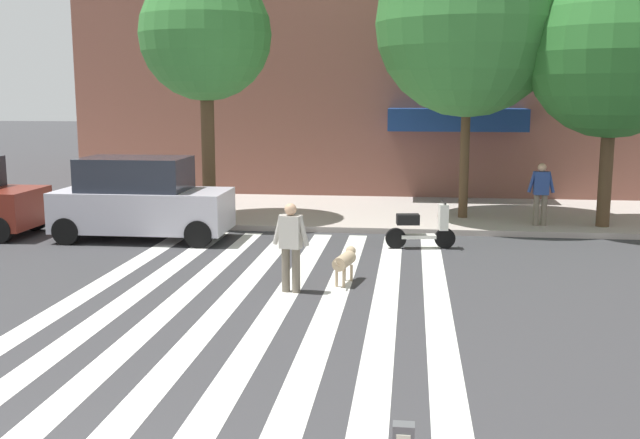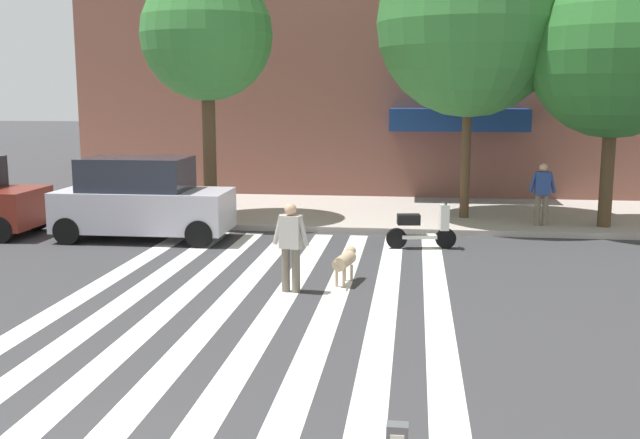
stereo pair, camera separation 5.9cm
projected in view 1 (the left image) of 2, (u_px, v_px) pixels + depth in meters
The scene contains 11 objects.
ground_plane at pixel (213, 307), 12.61m from camera, with size 160.00×160.00×0.00m, color #353538.
sidewalk_far at pixel (300, 211), 22.36m from camera, with size 80.00×6.00×0.15m, color #AEA299.
crosswalk_stripes at pixel (250, 308), 12.53m from camera, with size 6.75×13.34×0.01m.
parked_car_behind_first at pixel (141, 200), 18.25m from camera, with size 4.22×1.90×2.04m.
parked_scooter at pixel (421, 228), 17.27m from camera, with size 1.63×0.54×1.11m.
street_tree_nearest at pixel (205, 35), 20.00m from camera, with size 3.58×3.58×6.79m.
street_tree_middle at pixel (469, 23), 19.90m from camera, with size 5.02×5.02×7.79m.
street_tree_further at pixel (613, 53), 18.65m from camera, with size 4.30×4.30×6.58m.
pedestrian_dog_walker at pixel (291, 242), 13.39m from camera, with size 0.71×0.31×1.64m.
dog_on_leash at pixel (345, 260), 14.10m from camera, with size 0.41×1.12×0.65m.
pedestrian_bystander at pixel (541, 190), 19.36m from camera, with size 0.70×0.24×1.64m.
Camera 1 is at (3.30, -4.90, 3.58)m, focal length 41.71 mm.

